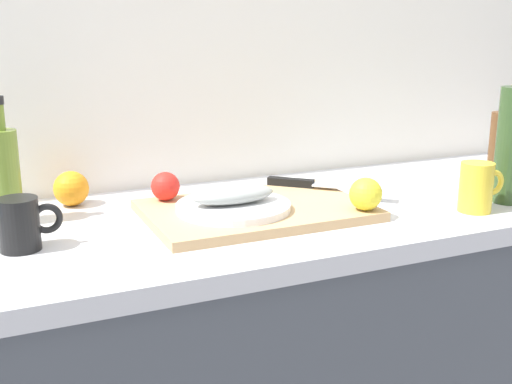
% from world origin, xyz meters
% --- Properties ---
extents(back_wall, '(3.20, 0.05, 2.50)m').
position_xyz_m(back_wall, '(0.00, 0.33, 1.25)').
color(back_wall, white).
rests_on(back_wall, ground_plane).
extents(cutting_board, '(0.46, 0.31, 0.02)m').
position_xyz_m(cutting_board, '(-0.02, -0.02, 0.91)').
color(cutting_board, tan).
rests_on(cutting_board, kitchen_counter).
extents(white_plate, '(0.23, 0.23, 0.01)m').
position_xyz_m(white_plate, '(-0.07, -0.03, 0.93)').
color(white_plate, white).
rests_on(white_plate, cutting_board).
extents(fish_fillet, '(0.18, 0.08, 0.04)m').
position_xyz_m(fish_fillet, '(-0.07, -0.03, 0.95)').
color(fish_fillet, '#999E99').
rests_on(fish_fillet, white_plate).
extents(chef_knife, '(0.23, 0.22, 0.02)m').
position_xyz_m(chef_knife, '(0.17, 0.07, 0.93)').
color(chef_knife, silver).
rests_on(chef_knife, cutting_board).
extents(lemon_0, '(0.07, 0.07, 0.07)m').
position_xyz_m(lemon_0, '(0.18, -0.14, 0.95)').
color(lemon_0, yellow).
rests_on(lemon_0, cutting_board).
extents(tomato_0, '(0.06, 0.06, 0.06)m').
position_xyz_m(tomato_0, '(-0.18, 0.10, 0.95)').
color(tomato_0, red).
rests_on(tomato_0, cutting_board).
extents(olive_oil_bottle, '(0.06, 0.06, 0.26)m').
position_xyz_m(olive_oil_bottle, '(-0.50, 0.13, 1.00)').
color(olive_oil_bottle, olive).
rests_on(olive_oil_bottle, kitchen_counter).
extents(coffee_mug_0, '(0.11, 0.07, 0.11)m').
position_xyz_m(coffee_mug_0, '(0.43, -0.18, 0.95)').
color(coffee_mug_0, yellow).
rests_on(coffee_mug_0, kitchen_counter).
extents(coffee_mug_2, '(0.11, 0.07, 0.10)m').
position_xyz_m(coffee_mug_2, '(-0.48, -0.04, 0.95)').
color(coffee_mug_2, black).
rests_on(coffee_mug_2, kitchen_counter).
extents(orange_2, '(0.08, 0.08, 0.08)m').
position_xyz_m(orange_2, '(-0.36, 0.21, 0.94)').
color(orange_2, orange).
rests_on(orange_2, kitchen_counter).
extents(pepper_mill, '(0.05, 0.05, 0.18)m').
position_xyz_m(pepper_mill, '(0.62, -0.04, 0.99)').
color(pepper_mill, brown).
rests_on(pepper_mill, kitchen_counter).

